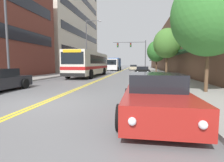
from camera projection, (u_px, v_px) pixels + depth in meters
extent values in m
plane|color=slate|center=(123.00, 70.00, 43.36)|extent=(240.00, 240.00, 0.00)
cube|color=gray|center=(95.00, 70.00, 44.44)|extent=(3.33, 106.00, 0.13)
cube|color=gray|center=(153.00, 70.00, 42.27)|extent=(3.33, 106.00, 0.13)
cube|color=yellow|center=(123.00, 70.00, 43.38)|extent=(0.14, 106.00, 0.01)
cube|color=yellow|center=(124.00, 70.00, 43.35)|extent=(0.14, 106.00, 0.01)
cube|color=black|center=(15.00, 33.00, 18.22)|extent=(0.08, 15.32, 1.40)
cube|color=beige|center=(59.00, 9.00, 41.19)|extent=(12.00, 26.52, 28.69)
cube|color=black|center=(84.00, 53.00, 41.29)|extent=(0.08, 24.40, 1.40)
cube|color=black|center=(84.00, 35.00, 40.88)|extent=(0.08, 24.40, 1.40)
cube|color=black|center=(84.00, 17.00, 40.48)|extent=(0.08, 24.40, 1.40)
cube|color=brown|center=(179.00, 49.00, 40.89)|extent=(8.00, 68.00, 9.86)
cube|color=#1E4C28|center=(159.00, 58.00, 41.78)|extent=(1.10, 61.20, 0.24)
cube|color=black|center=(161.00, 45.00, 41.39)|extent=(0.08, 61.20, 1.40)
cube|color=silver|center=(89.00, 63.00, 22.12)|extent=(2.49, 11.49, 2.61)
cube|color=#B21919|center=(89.00, 67.00, 22.18)|extent=(2.51, 11.51, 0.32)
cube|color=black|center=(91.00, 60.00, 22.65)|extent=(2.52, 8.96, 0.94)
cube|color=black|center=(72.00, 58.00, 16.41)|extent=(2.24, 0.04, 1.15)
cube|color=yellow|center=(72.00, 51.00, 16.33)|extent=(1.79, 0.06, 0.28)
cube|color=black|center=(72.00, 75.00, 16.54)|extent=(2.44, 0.08, 0.32)
cylinder|color=black|center=(68.00, 74.00, 18.59)|extent=(0.30, 1.00, 1.00)
cylinder|color=black|center=(91.00, 74.00, 18.20)|extent=(0.30, 1.00, 1.00)
cylinder|color=black|center=(87.00, 71.00, 25.54)|extent=(0.30, 1.00, 1.00)
cylinder|color=black|center=(104.00, 71.00, 25.15)|extent=(0.30, 1.00, 1.00)
cube|color=#B7B7BC|center=(99.00, 69.00, 36.84)|extent=(1.82, 4.05, 0.63)
cube|color=black|center=(99.00, 66.00, 36.94)|extent=(1.56, 1.78, 0.52)
cylinder|color=black|center=(94.00, 70.00, 35.76)|extent=(0.22, 0.66, 0.66)
cylinder|color=black|center=(102.00, 70.00, 35.48)|extent=(0.22, 0.66, 0.66)
cylinder|color=black|center=(96.00, 69.00, 38.24)|extent=(0.22, 0.66, 0.66)
cylinder|color=black|center=(105.00, 69.00, 37.95)|extent=(0.22, 0.66, 0.66)
sphere|color=silver|center=(94.00, 69.00, 34.92)|extent=(0.16, 0.16, 0.16)
sphere|color=silver|center=(100.00, 69.00, 34.73)|extent=(0.16, 0.16, 0.16)
cube|color=red|center=(98.00, 68.00, 38.94)|extent=(0.18, 0.04, 0.10)
cube|color=red|center=(104.00, 68.00, 38.74)|extent=(0.18, 0.04, 0.10)
cylinder|color=black|center=(25.00, 84.00, 11.09)|extent=(0.22, 0.63, 0.63)
cube|color=red|center=(11.00, 79.00, 12.14)|extent=(0.18, 0.04, 0.10)
cube|color=red|center=(29.00, 79.00, 11.94)|extent=(0.18, 0.04, 0.10)
cube|color=maroon|center=(155.00, 100.00, 5.28)|extent=(1.76, 4.32, 0.63)
cube|color=black|center=(155.00, 81.00, 5.39)|extent=(1.51, 1.90, 0.48)
cylinder|color=black|center=(121.00, 117.00, 4.11)|extent=(0.22, 0.64, 0.64)
cylinder|color=black|center=(203.00, 121.00, 3.84)|extent=(0.22, 0.64, 0.64)
cylinder|color=black|center=(128.00, 96.00, 6.74)|extent=(0.22, 0.64, 0.64)
cylinder|color=black|center=(177.00, 98.00, 6.47)|extent=(0.22, 0.64, 0.64)
sphere|color=silver|center=(132.00, 121.00, 3.22)|extent=(0.16, 0.16, 0.16)
sphere|color=silver|center=(203.00, 125.00, 3.04)|extent=(0.16, 0.16, 0.16)
cube|color=red|center=(136.00, 88.00, 7.50)|extent=(0.18, 0.04, 0.10)
cube|color=red|center=(166.00, 89.00, 7.31)|extent=(0.18, 0.04, 0.10)
cube|color=black|center=(142.00, 71.00, 25.56)|extent=(1.93, 4.41, 0.60)
cube|color=black|center=(142.00, 68.00, 25.68)|extent=(1.66, 1.94, 0.41)
cylinder|color=black|center=(135.00, 73.00, 24.38)|extent=(0.22, 0.60, 0.60)
cylinder|color=black|center=(150.00, 73.00, 24.08)|extent=(0.22, 0.60, 0.60)
cylinder|color=black|center=(136.00, 72.00, 27.07)|extent=(0.22, 0.60, 0.60)
cylinder|color=black|center=(149.00, 72.00, 26.77)|extent=(0.22, 0.60, 0.60)
sphere|color=silver|center=(138.00, 72.00, 23.47)|extent=(0.16, 0.16, 0.16)
sphere|color=silver|center=(148.00, 72.00, 23.26)|extent=(0.16, 0.16, 0.16)
cube|color=red|center=(138.00, 71.00, 27.84)|extent=(0.18, 0.04, 0.10)
cube|color=red|center=(147.00, 71.00, 27.63)|extent=(0.18, 0.04, 0.10)
cube|color=#BCAD89|center=(134.00, 68.00, 43.46)|extent=(1.85, 4.40, 0.67)
cube|color=black|center=(134.00, 66.00, 43.58)|extent=(1.59, 1.93, 0.47)
cylinder|color=black|center=(129.00, 69.00, 42.28)|extent=(0.22, 0.66, 0.66)
cylinder|color=black|center=(137.00, 69.00, 41.99)|extent=(0.22, 0.66, 0.66)
cylinder|color=black|center=(130.00, 69.00, 44.96)|extent=(0.22, 0.66, 0.66)
cylinder|color=black|center=(137.00, 69.00, 44.68)|extent=(0.22, 0.66, 0.66)
sphere|color=silver|center=(130.00, 68.00, 41.37)|extent=(0.16, 0.16, 0.16)
sphere|color=silver|center=(136.00, 68.00, 41.18)|extent=(0.16, 0.16, 0.16)
cube|color=red|center=(131.00, 68.00, 45.73)|extent=(0.18, 0.04, 0.10)
cube|color=red|center=(136.00, 68.00, 45.53)|extent=(0.18, 0.04, 0.10)
cube|color=white|center=(112.00, 64.00, 38.28)|extent=(2.33, 2.25, 2.41)
cube|color=black|center=(112.00, 62.00, 37.11)|extent=(1.98, 0.04, 1.06)
cube|color=#335699|center=(115.00, 64.00, 41.95)|extent=(2.38, 5.24, 2.64)
cylinder|color=black|center=(107.00, 69.00, 38.56)|extent=(0.28, 0.84, 0.84)
cylinder|color=black|center=(118.00, 69.00, 38.20)|extent=(0.28, 0.84, 0.84)
cylinder|color=black|center=(111.00, 68.00, 43.79)|extent=(0.28, 0.84, 0.84)
cylinder|color=black|center=(120.00, 68.00, 43.43)|extent=(0.28, 0.84, 0.84)
cylinder|color=#47474C|center=(145.00, 56.00, 38.41)|extent=(0.18, 0.18, 6.66)
cylinder|color=#47474C|center=(129.00, 42.00, 38.66)|extent=(7.23, 0.11, 0.11)
cube|color=black|center=(131.00, 45.00, 38.67)|extent=(0.34, 0.26, 0.92)
sphere|color=red|center=(131.00, 44.00, 38.48)|extent=(0.18, 0.18, 0.18)
sphere|color=yellow|center=(131.00, 45.00, 38.51)|extent=(0.18, 0.18, 0.18)
sphere|color=green|center=(131.00, 46.00, 38.54)|extent=(0.18, 0.18, 0.18)
cylinder|color=black|center=(131.00, 43.00, 38.61)|extent=(0.02, 0.02, 0.14)
cube|color=black|center=(118.00, 45.00, 39.10)|extent=(0.34, 0.26, 0.92)
sphere|color=red|center=(118.00, 44.00, 38.92)|extent=(0.18, 0.18, 0.18)
sphere|color=yellow|center=(118.00, 45.00, 38.95)|extent=(0.18, 0.18, 0.18)
sphere|color=green|center=(118.00, 46.00, 38.97)|extent=(0.18, 0.18, 0.18)
cylinder|color=black|center=(118.00, 43.00, 39.05)|extent=(0.02, 0.02, 0.14)
cylinder|color=#47474C|center=(6.00, 20.00, 12.05)|extent=(0.16, 0.16, 9.18)
cylinder|color=#47474C|center=(87.00, 47.00, 30.60)|extent=(0.16, 0.16, 9.08)
cylinder|color=#47474C|center=(93.00, 21.00, 29.98)|extent=(2.39, 0.10, 0.10)
ellipsoid|color=#B2B2B7|center=(100.00, 21.00, 29.81)|extent=(0.56, 0.28, 0.20)
cylinder|color=brown|center=(207.00, 70.00, 8.94)|extent=(0.18, 0.18, 2.28)
ellipsoid|color=#387F33|center=(210.00, 15.00, 8.67)|extent=(3.77, 3.77, 4.15)
cylinder|color=brown|center=(166.00, 66.00, 19.57)|extent=(0.27, 0.27, 2.43)
ellipsoid|color=#42752D|center=(167.00, 43.00, 19.33)|extent=(3.00, 3.00, 3.30)
cylinder|color=brown|center=(156.00, 66.00, 31.28)|extent=(0.22, 0.22, 2.22)
ellipsoid|color=#2D6B28|center=(157.00, 51.00, 31.02)|extent=(3.39, 3.39, 3.73)
cylinder|color=yellow|center=(168.00, 79.00, 12.81)|extent=(0.27, 0.27, 0.60)
sphere|color=yellow|center=(168.00, 74.00, 12.77)|extent=(0.24, 0.24, 0.24)
cylinder|color=yellow|center=(165.00, 78.00, 12.83)|extent=(0.08, 0.12, 0.12)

